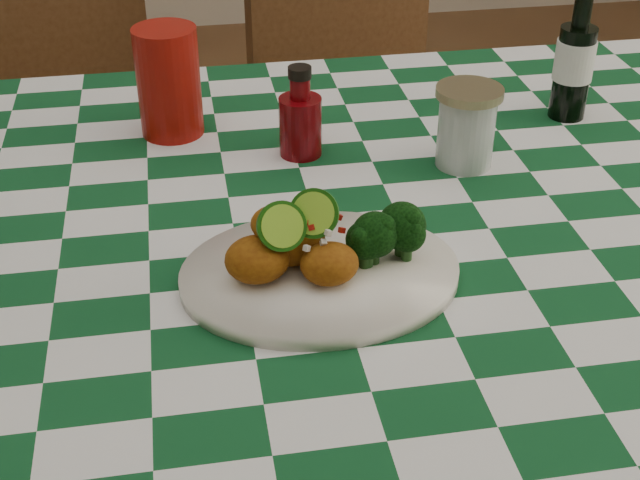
{
  "coord_description": "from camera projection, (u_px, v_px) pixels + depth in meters",
  "views": [
    {
      "loc": [
        -0.15,
        -0.94,
        1.36
      ],
      "look_at": [
        -0.02,
        -0.14,
        0.84
      ],
      "focal_mm": 50.0,
      "sensor_mm": 36.0,
      "label": 1
    }
  ],
  "objects": [
    {
      "name": "broccoli_side",
      "position": [
        384.0,
        233.0,
        0.99
      ],
      "size": [
        0.08,
        0.08,
        0.06
      ],
      "primitive_type": null,
      "color": "black",
      "rests_on": "plate"
    },
    {
      "name": "plate",
      "position": [
        320.0,
        275.0,
        0.99
      ],
      "size": [
        0.31,
        0.24,
        0.02
      ],
      "primitive_type": null,
      "rotation": [
        0.0,
        0.0,
        -0.0
      ],
      "color": "white",
      "rests_on": "dining_table"
    },
    {
      "name": "wooden_chair_right",
      "position": [
        378.0,
        154.0,
        1.94
      ],
      "size": [
        0.53,
        0.55,
        0.94
      ],
      "primitive_type": null,
      "rotation": [
        0.0,
        0.0,
        0.26
      ],
      "color": "#472814",
      "rests_on": "ground"
    },
    {
      "name": "dining_table",
      "position": [
        316.0,
        442.0,
        1.32
      ],
      "size": [
        1.66,
        1.06,
        0.79
      ],
      "primitive_type": null,
      "color": "#0F4821",
      "rests_on": "ground"
    },
    {
      "name": "mason_jar",
      "position": [
        466.0,
        127.0,
        1.2
      ],
      "size": [
        0.11,
        0.11,
        0.11
      ],
      "primitive_type": null,
      "rotation": [
        0.0,
        0.0,
        0.21
      ],
      "color": "#B2BCBA",
      "rests_on": "dining_table"
    },
    {
      "name": "beer_bottle",
      "position": [
        576.0,
        50.0,
        1.3
      ],
      "size": [
        0.07,
        0.07,
        0.21
      ],
      "primitive_type": null,
      "rotation": [
        0.0,
        0.0,
        -0.31
      ],
      "color": "black",
      "rests_on": "dining_table"
    },
    {
      "name": "ketchup_bottle",
      "position": [
        300.0,
        111.0,
        1.22
      ],
      "size": [
        0.08,
        0.08,
        0.13
      ],
      "primitive_type": null,
      "rotation": [
        0.0,
        0.0,
        -0.33
      ],
      "color": "#5A0408",
      "rests_on": "dining_table"
    },
    {
      "name": "fried_chicken_pile",
      "position": [
        301.0,
        237.0,
        0.96
      ],
      "size": [
        0.13,
        0.1,
        0.09
      ],
      "primitive_type": null,
      "color": "#8E510D",
      "rests_on": "plate"
    },
    {
      "name": "red_tumbler",
      "position": [
        169.0,
        82.0,
        1.27
      ],
      "size": [
        0.12,
        0.12,
        0.16
      ],
      "primitive_type": "cylinder",
      "rotation": [
        0.0,
        0.0,
        -0.4
      ],
      "color": "maroon",
      "rests_on": "dining_table"
    },
    {
      "name": "wooden_chair_left",
      "position": [
        81.0,
        175.0,
        1.82
      ],
      "size": [
        0.57,
        0.58,
        0.98
      ],
      "primitive_type": null,
      "rotation": [
        0.0,
        0.0,
        0.3
      ],
      "color": "#472814",
      "rests_on": "ground"
    }
  ]
}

